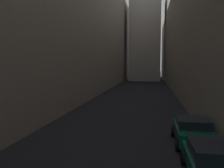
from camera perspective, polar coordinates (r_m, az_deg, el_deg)
ground_plane at (r=39.81m, az=6.42°, el=-1.83°), size 264.00×264.00×0.00m
building_block_left at (r=44.56m, az=-10.08°, el=13.32°), size 14.09×108.00×22.50m
building_block_right at (r=43.41m, az=24.53°, el=12.96°), size 14.91×108.00×22.11m
parked_car_right_third at (r=10.10m, az=22.79°, el=-16.92°), size 1.88×4.54×1.47m
parked_car_right_far at (r=14.26m, az=18.64°, el=-10.48°), size 2.05×3.91×1.47m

